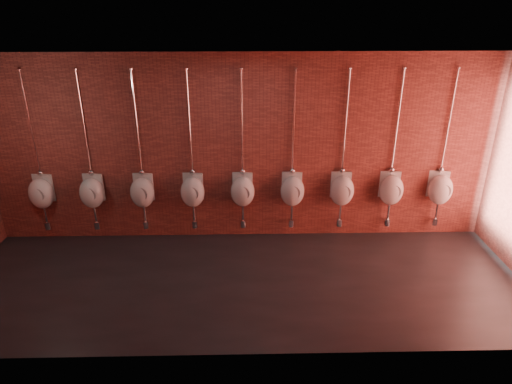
# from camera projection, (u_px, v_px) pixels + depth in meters

# --- Properties ---
(ground) EXTENTS (8.50, 8.50, 0.00)m
(ground) POSITION_uv_depth(u_px,v_px,m) (243.00, 282.00, 6.92)
(ground) COLOR black
(ground) RESTS_ON ground
(room_shell) EXTENTS (8.54, 3.04, 3.22)m
(room_shell) POSITION_uv_depth(u_px,v_px,m) (241.00, 157.00, 6.10)
(room_shell) COLOR black
(room_shell) RESTS_ON ground
(urinal_0) EXTENTS (0.47, 0.42, 2.72)m
(urinal_0) POSITION_uv_depth(u_px,v_px,m) (41.00, 192.00, 7.71)
(urinal_0) COLOR silver
(urinal_0) RESTS_ON ground
(urinal_1) EXTENTS (0.47, 0.42, 2.72)m
(urinal_1) POSITION_uv_depth(u_px,v_px,m) (92.00, 192.00, 7.72)
(urinal_1) COLOR silver
(urinal_1) RESTS_ON ground
(urinal_2) EXTENTS (0.47, 0.42, 2.72)m
(urinal_2) POSITION_uv_depth(u_px,v_px,m) (142.00, 191.00, 7.74)
(urinal_2) COLOR silver
(urinal_2) RESTS_ON ground
(urinal_3) EXTENTS (0.47, 0.42, 2.72)m
(urinal_3) POSITION_uv_depth(u_px,v_px,m) (193.00, 191.00, 7.76)
(urinal_3) COLOR silver
(urinal_3) RESTS_ON ground
(urinal_4) EXTENTS (0.47, 0.42, 2.72)m
(urinal_4) POSITION_uv_depth(u_px,v_px,m) (243.00, 191.00, 7.78)
(urinal_4) COLOR silver
(urinal_4) RESTS_ON ground
(urinal_5) EXTENTS (0.47, 0.42, 2.72)m
(urinal_5) POSITION_uv_depth(u_px,v_px,m) (292.00, 190.00, 7.80)
(urinal_5) COLOR silver
(urinal_5) RESTS_ON ground
(urinal_6) EXTENTS (0.47, 0.42, 2.72)m
(urinal_6) POSITION_uv_depth(u_px,v_px,m) (342.00, 190.00, 7.82)
(urinal_6) COLOR silver
(urinal_6) RESTS_ON ground
(urinal_7) EXTENTS (0.47, 0.42, 2.72)m
(urinal_7) POSITION_uv_depth(u_px,v_px,m) (391.00, 189.00, 7.83)
(urinal_7) COLOR silver
(urinal_7) RESTS_ON ground
(urinal_8) EXTENTS (0.47, 0.42, 2.72)m
(urinal_8) POSITION_uv_depth(u_px,v_px,m) (440.00, 189.00, 7.85)
(urinal_8) COLOR silver
(urinal_8) RESTS_ON ground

